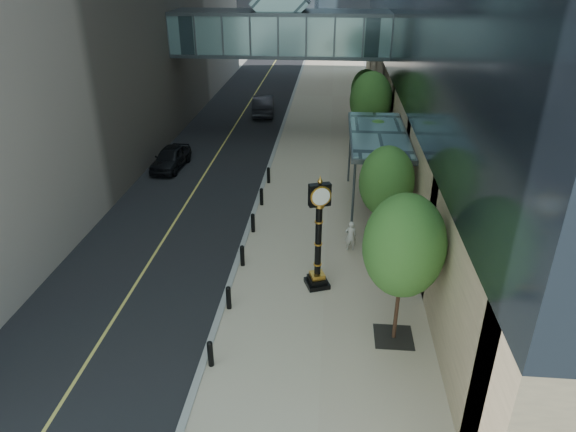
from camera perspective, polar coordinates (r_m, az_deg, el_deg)
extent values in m
plane|color=gray|center=(17.28, -0.01, -19.15)|extent=(320.00, 320.00, 0.00)
cube|color=black|center=(54.07, -3.77, 13.28)|extent=(8.00, 180.00, 0.02)
cube|color=tan|center=(53.47, 4.96, 13.10)|extent=(8.00, 180.00, 0.06)
cube|color=gray|center=(53.62, 0.57, 13.24)|extent=(0.25, 180.00, 0.07)
cube|color=slate|center=(40.52, -0.80, 19.64)|extent=(17.00, 4.00, 3.00)
cube|color=#383F44|center=(40.72, -0.78, 17.62)|extent=(17.00, 4.20, 0.25)
cube|color=#383F44|center=(40.37, -0.81, 21.69)|extent=(17.00, 4.20, 0.25)
cube|color=slate|center=(40.32, -0.82, 22.61)|extent=(4.24, 3.00, 4.24)
cube|color=#383F44|center=(27.38, 10.03, 8.79)|extent=(3.00, 8.00, 0.25)
cube|color=slate|center=(27.34, 10.06, 9.09)|extent=(2.80, 7.80, 0.06)
cylinder|color=#383F44|center=(24.60, 7.23, 1.65)|extent=(0.12, 0.12, 4.20)
cylinder|color=#383F44|center=(31.47, 6.89, 7.31)|extent=(0.12, 0.12, 4.20)
cylinder|color=black|center=(18.01, -8.61, -15.00)|extent=(0.20, 0.20, 0.90)
cylinder|color=black|center=(20.44, -6.61, -9.11)|extent=(0.20, 0.20, 0.90)
cylinder|color=black|center=(23.06, -5.09, -4.50)|extent=(0.20, 0.20, 0.90)
cylinder|color=black|center=(25.82, -3.91, -0.86)|extent=(0.20, 0.20, 0.90)
cylinder|color=black|center=(28.66, -2.96, 2.07)|extent=(0.20, 0.20, 0.90)
cylinder|color=black|center=(31.58, -2.18, 4.47)|extent=(0.20, 0.20, 0.90)
cube|color=black|center=(19.58, 11.64, -13.02)|extent=(1.40, 1.40, 0.02)
cylinder|color=#3C2619|center=(18.67, 12.06, -9.47)|extent=(0.14, 0.14, 3.01)
ellipsoid|color=#2B5720|center=(17.43, 12.77, -3.25)|extent=(2.76, 2.76, 3.68)
cube|color=black|center=(24.92, 10.23, -3.49)|extent=(1.40, 1.40, 0.02)
cylinder|color=#3C2619|center=(24.28, 10.48, -0.76)|extent=(0.14, 0.14, 2.70)
ellipsoid|color=#2B5720|center=(23.42, 10.90, 3.78)|extent=(2.47, 2.47, 3.30)
cube|color=black|center=(30.71, 9.36, 2.57)|extent=(1.40, 1.40, 0.02)
cylinder|color=#3C2619|center=(30.26, 9.52, 4.57)|extent=(0.14, 0.14, 2.34)
ellipsoid|color=#2B5720|center=(29.64, 9.78, 7.81)|extent=(2.14, 2.14, 2.86)
cube|color=black|center=(36.73, 8.77, 6.67)|extent=(1.40, 1.40, 0.02)
cylinder|color=#3C2619|center=(36.25, 8.93, 8.96)|extent=(0.14, 0.14, 3.09)
ellipsoid|color=#2B5720|center=(35.61, 9.21, 12.62)|extent=(2.84, 2.84, 3.78)
cube|color=black|center=(42.90, 8.33, 9.61)|extent=(1.40, 1.40, 0.02)
cylinder|color=#3C2619|center=(42.56, 8.44, 11.22)|extent=(0.14, 0.14, 2.52)
ellipsoid|color=#2B5720|center=(42.10, 8.62, 13.78)|extent=(2.31, 2.31, 3.08)
cube|color=black|center=(21.84, 3.24, -7.47)|extent=(1.16, 1.16, 0.20)
cube|color=black|center=(21.73, 3.25, -7.03)|extent=(0.91, 0.91, 0.20)
cube|color=gold|center=(21.62, 3.27, -6.58)|extent=(0.71, 0.71, 0.20)
cylinder|color=black|center=(20.76, 3.39, -2.73)|extent=(0.26, 0.26, 3.13)
cube|color=black|center=(19.85, 3.54, 2.36)|extent=(0.91, 0.58, 0.91)
cylinder|color=white|center=(20.01, 3.56, 2.57)|extent=(0.68, 0.28, 0.71)
cylinder|color=white|center=(19.69, 3.52, 2.15)|extent=(0.68, 0.28, 0.71)
sphere|color=gold|center=(19.63, 3.58, 3.84)|extent=(0.20, 0.20, 0.20)
imported|color=beige|center=(24.21, 6.97, -2.19)|extent=(0.59, 0.44, 1.49)
imported|color=black|center=(34.78, -12.91, 6.33)|extent=(1.99, 4.34, 1.44)
imported|color=black|center=(46.71, -2.74, 12.26)|extent=(2.28, 5.29, 1.70)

